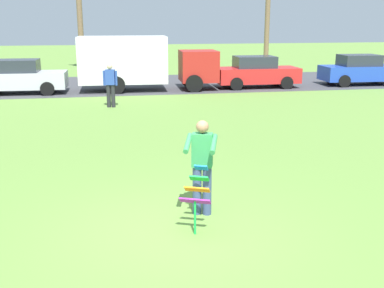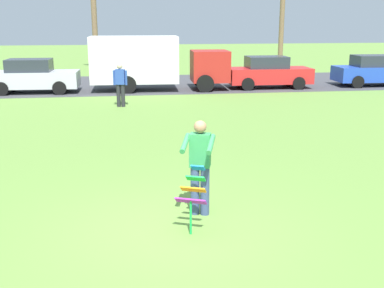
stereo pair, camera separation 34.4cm
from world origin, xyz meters
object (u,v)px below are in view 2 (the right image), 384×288
(parked_car_blue, at_px, (374,71))
(person_walker_near, at_px, (120,84))
(person_kite_flyer, at_px, (200,164))
(parked_car_red, at_px, (268,73))
(parked_truck_red_cab, at_px, (152,62))
(parked_car_silver, at_px, (33,77))
(kite_held, at_px, (193,191))

(parked_car_blue, xyz_separation_m, person_walker_near, (-13.23, -4.36, 0.16))
(person_kite_flyer, relative_size, parked_car_red, 0.41)
(person_kite_flyer, distance_m, parked_car_red, 16.69)
(parked_truck_red_cab, xyz_separation_m, parked_car_blue, (11.71, 0.00, -0.64))
(parked_car_silver, xyz_separation_m, parked_car_blue, (17.37, 0.00, 0.00))
(parked_truck_red_cab, relative_size, parked_car_blue, 1.59)
(person_kite_flyer, height_order, person_walker_near, same)
(kite_held, distance_m, parked_truck_red_cab, 16.21)
(parked_car_silver, relative_size, parked_car_red, 1.01)
(parked_car_red, xyz_separation_m, person_walker_near, (-7.45, -4.36, 0.16))
(parked_car_red, height_order, parked_car_blue, same)
(person_walker_near, bearing_deg, parked_car_blue, 18.24)
(person_kite_flyer, xyz_separation_m, parked_car_silver, (-5.57, 15.56, -0.18))
(parked_car_silver, height_order, parked_car_blue, same)
(person_kite_flyer, xyz_separation_m, person_walker_near, (-1.42, 11.20, -0.02))
(parked_car_blue, relative_size, person_walker_near, 2.46)
(parked_truck_red_cab, distance_m, parked_car_blue, 11.73)
(kite_held, relative_size, parked_car_blue, 0.25)
(parked_car_silver, relative_size, parked_car_blue, 1.00)
(parked_truck_red_cab, distance_m, person_walker_near, 4.64)
(person_kite_flyer, relative_size, kite_held, 1.64)
(person_kite_flyer, xyz_separation_m, kite_held, (-0.21, -0.63, -0.26))
(person_kite_flyer, relative_size, parked_car_blue, 0.41)
(parked_car_silver, relative_size, parked_truck_red_cab, 0.63)
(parked_truck_red_cab, relative_size, person_walker_near, 3.91)
(kite_held, relative_size, parked_car_red, 0.25)
(person_kite_flyer, distance_m, parked_car_blue, 19.53)
(parked_car_blue, bearing_deg, parked_truck_red_cab, -179.99)
(parked_car_silver, distance_m, parked_car_red, 11.60)
(kite_held, relative_size, parked_truck_red_cab, 0.16)
(kite_held, bearing_deg, parked_car_blue, 53.43)
(person_kite_flyer, height_order, parked_truck_red_cab, parked_truck_red_cab)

